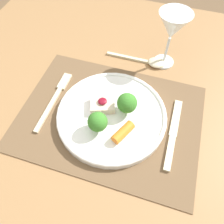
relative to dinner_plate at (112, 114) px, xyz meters
The scene contains 8 objects.
ground_plane 0.76m from the dinner_plate, behind, with size 8.00×8.00×0.00m, color brown.
dining_table 0.11m from the dinner_plate, behind, with size 1.13×1.18×0.74m.
placemat 0.02m from the dinner_plate, behind, with size 0.48×0.36×0.00m, color brown.
dinner_plate is the anchor object (origin of this frame).
fork 0.17m from the dinner_plate, behind, with size 0.02×0.21×0.01m.
knife 0.17m from the dinner_plate, ahead, with size 0.02×0.21×0.01m.
spoon 0.24m from the dinner_plate, 76.14° to the left, with size 0.19×0.05×0.02m.
wine_glass_near 0.29m from the dinner_plate, 69.02° to the left, with size 0.09×0.09×0.17m.
Camera 1 is at (0.10, -0.30, 1.24)m, focal length 35.00 mm.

